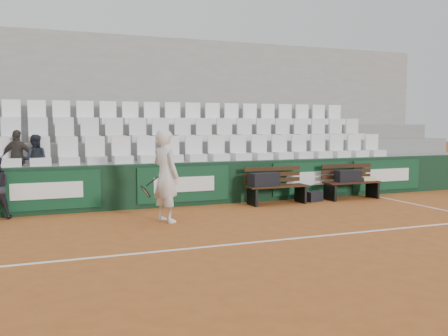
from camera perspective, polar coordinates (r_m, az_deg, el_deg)
ground at (r=8.24m, az=4.75°, el=-8.36°), size 80.00×80.00×0.00m
court_baseline at (r=8.24m, az=4.75°, el=-8.34°), size 18.00×0.06×0.01m
back_barrier at (r=11.83m, az=-3.55°, el=-1.81°), size 18.00×0.34×1.00m
grandstand_tier_front at (r=12.41m, az=-4.76°, el=-1.50°), size 18.00×0.95×1.00m
grandstand_tier_mid at (r=13.29m, az=-5.96°, el=-0.10°), size 18.00×0.95×1.45m
grandstand_tier_back at (r=14.19m, az=-7.01°, el=1.12°), size 18.00×0.95×1.90m
grandstand_rear_wall at (r=14.77m, az=-7.67°, el=6.12°), size 18.00×0.30×4.40m
seat_row_front at (r=12.17m, az=-4.55°, el=2.22°), size 11.90×0.44×0.63m
seat_row_mid at (r=13.07m, az=-5.79°, el=4.38°), size 11.90×0.44×0.63m
seat_row_back at (r=13.99m, az=-6.88°, el=6.25°), size 11.90×0.44×0.63m
bench_left at (r=12.02m, az=6.06°, el=-3.04°), size 1.50×0.56×0.45m
bench_right at (r=13.16m, az=14.38°, el=-2.48°), size 1.50×0.56×0.45m
sports_bag_left at (r=11.82m, az=4.57°, el=-1.31°), size 0.77×0.42×0.31m
sports_bag_right at (r=13.03m, az=13.98°, el=-0.90°), size 0.64×0.33×0.29m
towel at (r=13.47m, az=16.18°, el=-1.18°), size 0.38×0.31×0.09m
sports_bag_ground at (r=12.56m, az=10.18°, el=-3.21°), size 0.46×0.34×0.25m
water_bottle_near at (r=11.98m, az=3.63°, el=-3.49°), size 0.08×0.08×0.27m
water_bottle_far at (r=12.71m, az=12.55°, el=-3.21°), size 0.06×0.06×0.22m
tennis_player at (r=9.76m, az=-6.70°, el=-0.89°), size 0.83×0.78×1.81m
spectator_b at (r=11.68m, az=-22.57°, el=3.23°), size 0.79×0.57×1.24m
spectator_c at (r=11.68m, az=-20.85°, el=3.03°), size 0.62×0.52×1.13m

